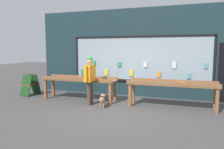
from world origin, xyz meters
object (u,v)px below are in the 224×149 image
person_browsing (90,77)px  sandwich_board_sign (30,85)px  small_dog (102,99)px  display_table_left (79,81)px  display_table_right (171,86)px

person_browsing → sandwich_board_sign: size_ratio=1.97×
person_browsing → small_dog: size_ratio=2.70×
display_table_left → sandwich_board_sign: size_ratio=3.36×
display_table_right → sandwich_board_sign: (-5.59, 0.10, -0.28)m
person_browsing → small_dog: 0.88m
display_table_left → small_dog: display_table_left is taller
display_table_right → person_browsing: size_ratio=1.71×
person_browsing → small_dog: bearing=-108.2°
display_table_right → sandwich_board_sign: display_table_right is taller
display_table_right → sandwich_board_sign: bearing=179.0°
display_table_left → person_browsing: bearing=-36.3°
display_table_right → person_browsing: (-2.62, -0.49, 0.24)m
display_table_right → sandwich_board_sign: 5.60m
small_dog → sandwich_board_sign: 3.59m
display_table_right → small_dog: size_ratio=4.63×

